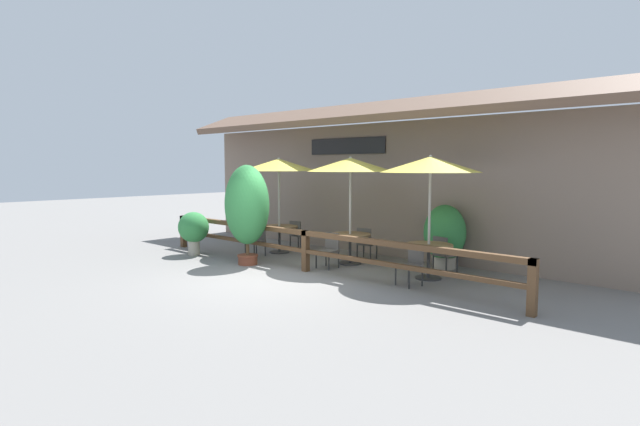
{
  "coord_description": "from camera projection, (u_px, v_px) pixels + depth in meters",
  "views": [
    {
      "loc": [
        7.95,
        -7.1,
        2.44
      ],
      "look_at": [
        0.08,
        1.46,
        1.34
      ],
      "focal_mm": 28.0,
      "sensor_mm": 36.0,
      "label": 1
    }
  ],
  "objects": [
    {
      "name": "ground_plane",
      "position": [
        272.0,
        279.0,
        10.79
      ],
      "size": [
        60.0,
        60.0,
        0.0
      ],
      "primitive_type": "plane",
      "color": "slate"
    },
    {
      "name": "dining_table_near",
      "position": [
        279.0,
        231.0,
        14.0
      ],
      "size": [
        1.03,
        1.03,
        0.76
      ],
      "color": "olive",
      "rests_on": "ground"
    },
    {
      "name": "chair_middle_wallside",
      "position": [
        366.0,
        242.0,
        12.97
      ],
      "size": [
        0.49,
        0.49,
        0.84
      ],
      "rotation": [
        0.0,
        0.0,
        3.34
      ],
      "color": "#514C47",
      "rests_on": "ground"
    },
    {
      "name": "chair_far_wallside",
      "position": [
        444.0,
        253.0,
        11.38
      ],
      "size": [
        0.49,
        0.49,
        0.84
      ],
      "rotation": [
        0.0,
        0.0,
        2.94
      ],
      "color": "#514C47",
      "rests_on": "ground"
    },
    {
      "name": "chair_near_streetside",
      "position": [
        257.0,
        239.0,
        13.49
      ],
      "size": [
        0.43,
        0.43,
        0.84
      ],
      "rotation": [
        0.0,
        0.0,
        -0.03
      ],
      "color": "#514C47",
      "rests_on": "ground"
    },
    {
      "name": "patio_umbrella_middle",
      "position": [
        350.0,
        165.0,
        12.22
      ],
      "size": [
        2.15,
        2.15,
        2.67
      ],
      "color": "#B7B2A8",
      "rests_on": "ground"
    },
    {
      "name": "patio_umbrella_near",
      "position": [
        279.0,
        165.0,
        13.83
      ],
      "size": [
        2.15,
        2.15,
        2.67
      ],
      "color": "#B7B2A8",
      "rests_on": "ground"
    },
    {
      "name": "patio_umbrella_far",
      "position": [
        430.0,
        165.0,
        10.58
      ],
      "size": [
        2.15,
        2.15,
        2.67
      ],
      "color": "#B7B2A8",
      "rests_on": "ground"
    },
    {
      "name": "dining_table_far",
      "position": [
        429.0,
        251.0,
        10.75
      ],
      "size": [
        1.03,
        1.03,
        0.76
      ],
      "color": "olive",
      "rests_on": "ground"
    },
    {
      "name": "chair_far_streetside",
      "position": [
        411.0,
        263.0,
        10.16
      ],
      "size": [
        0.49,
        0.49,
        0.84
      ],
      "rotation": [
        0.0,
        0.0,
        -0.2
      ],
      "color": "#514C47",
      "rests_on": "ground"
    },
    {
      "name": "dining_table_middle",
      "position": [
        350.0,
        240.0,
        12.39
      ],
      "size": [
        1.03,
        1.03,
        0.76
      ],
      "color": "olive",
      "rests_on": "ground"
    },
    {
      "name": "potted_plant_tall_tropical",
      "position": [
        194.0,
        229.0,
        13.61
      ],
      "size": [
        0.89,
        0.8,
        1.18
      ],
      "color": "#B7AD99",
      "rests_on": "ground"
    },
    {
      "name": "patio_railing",
      "position": [
        306.0,
        242.0,
        11.5
      ],
      "size": [
        10.4,
        0.14,
        0.95
      ],
      "color": "brown",
      "rests_on": "ground"
    },
    {
      "name": "chair_middle_streetside",
      "position": [
        329.0,
        249.0,
        11.93
      ],
      "size": [
        0.45,
        0.45,
        0.84
      ],
      "rotation": [
        0.0,
        0.0,
        0.07
      ],
      "color": "#514C47",
      "rests_on": "ground"
    },
    {
      "name": "potted_plant_corner_fern",
      "position": [
        247.0,
        206.0,
        12.24
      ],
      "size": [
        1.16,
        1.05,
        2.46
      ],
      "color": "brown",
      "rests_on": "ground"
    },
    {
      "name": "chair_near_wallside",
      "position": [
        298.0,
        233.0,
        14.6
      ],
      "size": [
        0.47,
        0.47,
        0.84
      ],
      "rotation": [
        0.0,
        0.0,
        3.26
      ],
      "color": "#514C47",
      "rests_on": "ground"
    },
    {
      "name": "potted_plant_entrance_palm",
      "position": [
        445.0,
        235.0,
        11.85
      ],
      "size": [
        1.01,
        0.91,
        1.52
      ],
      "color": "#B7AD99",
      "rests_on": "ground"
    },
    {
      "name": "building_facade",
      "position": [
        383.0,
        176.0,
        13.6
      ],
      "size": [
        14.28,
        1.49,
        4.23
      ],
      "color": "gray",
      "rests_on": "ground"
    }
  ]
}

